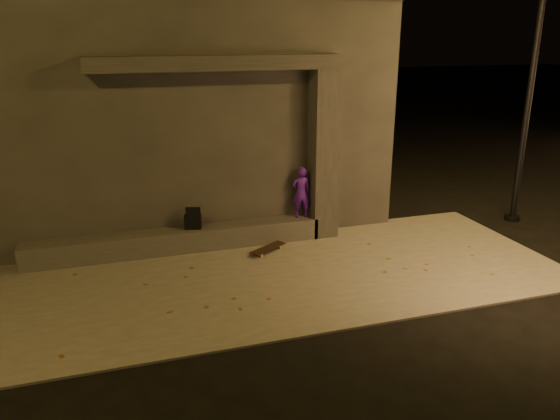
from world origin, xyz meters
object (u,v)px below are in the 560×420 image
object	(u,v)px
column	(324,155)
skateboard	(268,248)
skateboarder	(301,192)
backpack	(193,221)

from	to	relation	value
column	skateboard	world-z (taller)	column
skateboard	column	bearing A→B (deg)	-7.76
skateboarder	backpack	distance (m)	2.39
column	skateboard	size ratio (longest dim) A/B	4.15
skateboarder	backpack	size ratio (longest dim) A/B	2.33
backpack	skateboarder	bearing A→B (deg)	13.39
skateboard	backpack	bearing A→B (deg)	123.01
column	skateboarder	xyz separation A→B (m)	(-0.50, 0.00, -0.79)
column	skateboarder	size ratio (longest dim) A/B	3.20
column	skateboarder	bearing A→B (deg)	180.00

